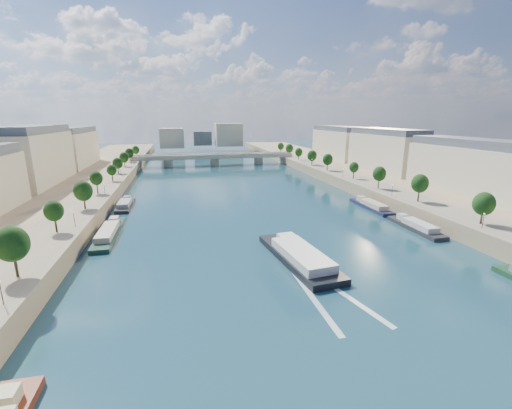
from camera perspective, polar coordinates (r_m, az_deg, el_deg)
name	(u,v)px	position (r m, az deg, el deg)	size (l,w,h in m)	color
ground	(246,206)	(132.19, -1.60, -0.32)	(700.00, 700.00, 0.00)	#0B2E34
quay_left	(39,211)	(137.79, -32.46, -0.94)	(44.00, 520.00, 5.00)	#9E8460
quay_right	(411,191)	(161.27, 24.39, 2.00)	(44.00, 520.00, 5.00)	#9E8460
pave_left	(86,202)	(132.77, -26.54, 0.45)	(14.00, 520.00, 0.10)	gray
pave_right	(380,187)	(152.28, 19.96, 2.74)	(14.00, 520.00, 0.10)	gray
trees_left	(91,185)	(133.14, -25.77, 2.97)	(4.80, 268.80, 8.26)	#382B1E
trees_right	(364,171)	(158.72, 17.60, 5.38)	(4.80, 268.80, 8.26)	#382B1E
lamps_left	(92,200)	(121.64, -25.69, 0.70)	(0.36, 200.36, 4.28)	black
lamps_right	(365,179)	(153.64, 17.64, 4.07)	(0.36, 200.36, 4.28)	black
buildings_left	(5,167)	(151.23, -36.34, 5.11)	(16.00, 226.00, 23.20)	beige
buildings_right	(422,155)	(176.52, 25.95, 7.42)	(16.00, 226.00, 23.20)	beige
skyline	(207,136)	(346.61, -8.23, 11.18)	(79.00, 42.00, 22.00)	beige
bridge	(214,158)	(245.75, -6.94, 7.68)	(112.00, 12.00, 8.15)	#C1B79E
tour_barge	(299,256)	(83.46, 7.17, -8.58)	(12.40, 31.68, 4.19)	black
wake	(327,295)	(70.27, 11.81, -14.54)	(10.73, 26.00, 0.04)	silver
moored_barges_left	(79,285)	(79.33, -27.39, -11.77)	(5.00, 151.68, 3.60)	#1D1D40
moored_barges_right	(473,253)	(101.23, 32.40, -6.85)	(5.00, 121.73, 3.60)	black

